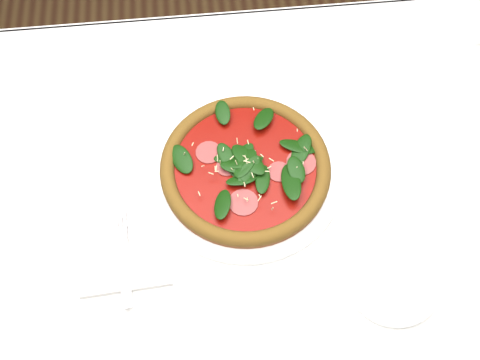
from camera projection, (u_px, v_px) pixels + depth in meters
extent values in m
plane|color=brown|center=(221.00, 313.00, 1.53)|extent=(6.00, 6.00, 0.00)
cube|color=white|center=(207.00, 201.00, 0.89)|extent=(1.20, 0.80, 0.04)
cylinder|color=#4B2E1E|center=(410.00, 129.00, 1.40)|extent=(0.06, 0.06, 0.71)
cube|color=white|center=(195.00, 54.00, 1.15)|extent=(1.20, 0.01, 0.22)
cylinder|color=white|center=(245.00, 172.00, 0.88)|extent=(0.32, 0.32, 0.01)
torus|color=white|center=(245.00, 171.00, 0.88)|extent=(0.32, 0.32, 0.01)
cylinder|color=brown|center=(245.00, 169.00, 0.87)|extent=(0.29, 0.29, 0.01)
torus|color=#AD7628|center=(245.00, 166.00, 0.87)|extent=(0.29, 0.29, 0.02)
cylinder|color=#921105|center=(245.00, 166.00, 0.87)|extent=(0.24, 0.24, 0.00)
cylinder|color=#A24044|center=(245.00, 165.00, 0.86)|extent=(0.21, 0.21, 0.00)
ellipsoid|color=#113B0A|center=(245.00, 162.00, 0.86)|extent=(0.23, 0.23, 0.02)
cylinder|color=beige|center=(246.00, 161.00, 0.85)|extent=(0.21, 0.21, 0.00)
cube|color=white|center=(126.00, 271.00, 0.80)|extent=(0.14, 0.07, 0.01)
cube|color=silver|center=(125.00, 269.00, 0.80)|extent=(0.02, 0.12, 0.00)
cube|color=silver|center=(121.00, 227.00, 0.83)|extent=(0.03, 0.05, 0.00)
cylinder|color=white|center=(392.00, 280.00, 0.80)|extent=(0.14, 0.14, 0.01)
torus|color=white|center=(392.00, 279.00, 0.79)|extent=(0.14, 0.14, 0.01)
cylinder|color=white|center=(467.00, 15.00, 1.05)|extent=(0.16, 0.16, 0.01)
torus|color=white|center=(467.00, 14.00, 1.05)|extent=(0.16, 0.16, 0.01)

